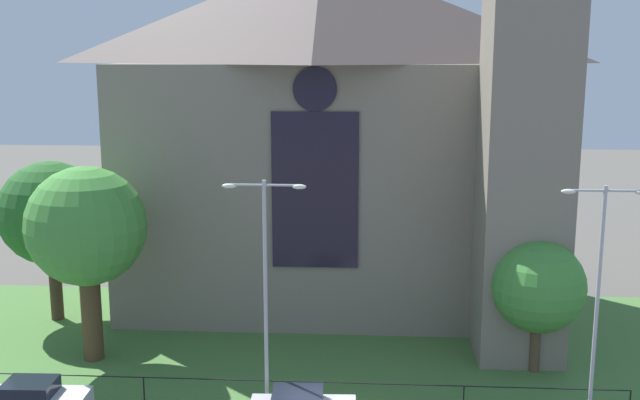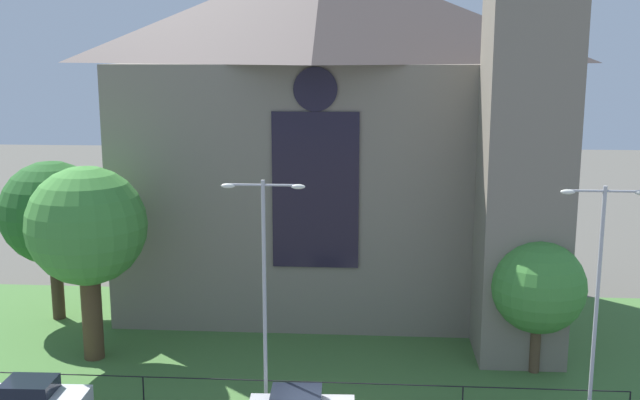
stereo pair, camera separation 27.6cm
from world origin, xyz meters
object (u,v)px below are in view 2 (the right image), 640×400
at_px(tree_right_near, 539,287).
at_px(parked_car_white, 34,398).
at_px(church_building, 336,129).
at_px(streetlamp_far, 599,276).
at_px(tree_left_far, 52,213).
at_px(streetlamp_near, 264,269).
at_px(tree_left_near, 87,228).

height_order(tree_right_near, parked_car_white, tree_right_near).
xyz_separation_m(church_building, streetlamp_far, (11.03, -13.73, -4.31)).
distance_m(tree_left_far, streetlamp_near, 16.30).
height_order(church_building, streetlamp_far, church_building).
relative_size(tree_left_far, parked_car_white, 2.09).
bearing_deg(tree_right_near, streetlamp_far, -73.18).
bearing_deg(streetlamp_far, tree_right_near, 106.82).
relative_size(tree_right_near, streetlamp_far, 0.65).
xyz_separation_m(church_building, streetlamp_near, (-2.22, -13.73, -4.27)).
bearing_deg(tree_left_far, streetlamp_near, -36.88).
distance_m(tree_left_far, parked_car_white, 12.95).
bearing_deg(tree_right_near, tree_left_near, 179.61).
bearing_deg(parked_car_white, tree_right_near, 13.61).
bearing_deg(church_building, tree_left_near, -140.64).
bearing_deg(streetlamp_near, tree_right_near, 20.01).
relative_size(church_building, streetlamp_far, 2.72).
distance_m(streetlamp_near, streetlamp_far, 13.24).
relative_size(tree_left_near, streetlamp_near, 0.98).
distance_m(church_building, streetlamp_far, 18.13).
xyz_separation_m(church_building, tree_left_far, (-15.25, -3.95, -4.26)).
distance_m(church_building, tree_right_near, 14.85).
bearing_deg(tree_left_near, parked_car_white, -92.72).
bearing_deg(streetlamp_near, parked_car_white, -171.12).
xyz_separation_m(tree_left_near, streetlamp_far, (22.30, -4.49, -0.54)).
bearing_deg(church_building, streetlamp_far, -51.23).
height_order(streetlamp_near, streetlamp_far, streetlamp_near).
distance_m(church_building, parked_car_white, 21.33).
height_order(tree_left_far, streetlamp_far, streetlamp_far).
bearing_deg(streetlamp_far, streetlamp_near, 180.00).
height_order(tree_right_near, streetlamp_near, streetlamp_near).
distance_m(tree_left_near, streetlamp_near, 10.12).
distance_m(church_building, tree_left_near, 15.06).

